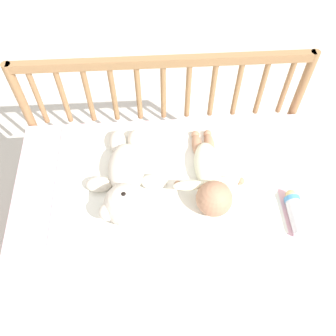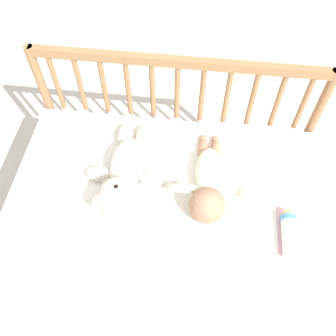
{
  "view_description": "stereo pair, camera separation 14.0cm",
  "coord_description": "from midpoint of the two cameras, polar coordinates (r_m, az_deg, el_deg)",
  "views": [
    {
      "loc": [
        -0.05,
        -0.78,
        1.77
      ],
      "look_at": [
        0.0,
        0.01,
        0.62
      ],
      "focal_mm": 40.0,
      "sensor_mm": 36.0,
      "label": 1
    },
    {
      "loc": [
        0.09,
        -0.78,
        1.77
      ],
      "look_at": [
        0.0,
        0.01,
        0.62
      ],
      "focal_mm": 40.0,
      "sensor_mm": 36.0,
      "label": 2
    }
  ],
  "objects": [
    {
      "name": "ground_plane",
      "position": [
        1.93,
        -2.08,
        -10.63
      ],
      "size": [
        12.0,
        12.0,
        0.0
      ],
      "primitive_type": "plane",
      "color": "silver"
    },
    {
      "name": "crib_mattress",
      "position": [
        1.68,
        -2.37,
        -6.83
      ],
      "size": [
        1.17,
        0.6,
        0.56
      ],
      "color": "#EDB7C6",
      "rests_on": "ground_plane"
    },
    {
      "name": "crib_rail",
      "position": [
        1.59,
        -3.22,
        9.29
      ],
      "size": [
        1.17,
        0.04,
        0.87
      ],
      "color": "#997047",
      "rests_on": "ground_plane"
    },
    {
      "name": "blanket",
      "position": [
        1.45,
        -3.25,
        -1.35
      ],
      "size": [
        0.84,
        0.53,
        0.01
      ],
      "color": "white",
      "rests_on": "crib_mattress"
    },
    {
      "name": "teddy_bear",
      "position": [
        1.38,
        -9.31,
        -2.44
      ],
      "size": [
        0.31,
        0.45,
        0.15
      ],
      "color": "silver",
      "rests_on": "crib_mattress"
    },
    {
      "name": "baby",
      "position": [
        1.38,
        3.6,
        -1.92
      ],
      "size": [
        0.28,
        0.41,
        0.13
      ],
      "color": "#EAEACC",
      "rests_on": "crib_mattress"
    },
    {
      "name": "baby_bottle",
      "position": [
        1.39,
        16.18,
        -6.65
      ],
      "size": [
        0.06,
        0.17,
        0.06
      ],
      "color": "white",
      "rests_on": "crib_mattress"
    }
  ]
}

